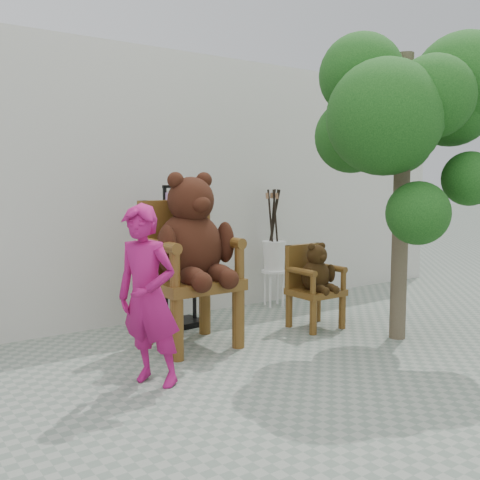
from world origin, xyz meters
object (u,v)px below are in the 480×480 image
(display_stand, at_px, (180,273))
(stool_bucket, at_px, (274,255))
(chair_big, at_px, (190,248))
(chair_small, at_px, (314,277))
(tree, at_px, (413,112))
(person, at_px, (149,298))

(display_stand, xyz_separation_m, stool_bucket, (1.42, 0.17, 0.06))
(chair_big, bearing_deg, stool_bucket, 26.35)
(chair_small, relative_size, tree, 0.31)
(person, relative_size, tree, 0.47)
(person, distance_m, display_stand, 1.81)
(stool_bucket, height_order, tree, tree)
(chair_small, height_order, stool_bucket, stool_bucket)
(chair_big, relative_size, chair_small, 1.80)
(chair_small, xyz_separation_m, person, (-2.22, -0.57, 0.16))
(chair_big, bearing_deg, person, -136.73)
(person, relative_size, display_stand, 0.92)
(person, xyz_separation_m, display_stand, (1.09, 1.44, -0.11))
(tree, bearing_deg, person, 171.07)
(chair_big, height_order, tree, tree)
(chair_small, distance_m, person, 2.30)
(chair_small, relative_size, person, 0.65)
(chair_big, height_order, person, chair_big)
(chair_small, height_order, display_stand, display_stand)
(stool_bucket, xyz_separation_m, tree, (0.00, -2.00, 1.54))
(display_stand, distance_m, stool_bucket, 1.44)
(chair_big, distance_m, tree, 2.41)
(tree, bearing_deg, chair_big, 145.65)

